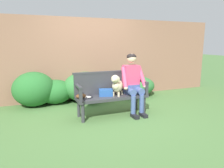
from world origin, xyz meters
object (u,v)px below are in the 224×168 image
tennis_racket (85,97)px  sports_bag (106,92)px  dog_on_bench (117,85)px  baseball_glove (81,96)px  person_seated (132,81)px  garden_bench (112,98)px

tennis_racket → sports_bag: sports_bag is taller
dog_on_bench → baseball_glove: size_ratio=2.08×
person_seated → garden_bench: bearing=179.1°
baseball_glove → sports_bag: bearing=-18.2°
tennis_racket → sports_bag: size_ratio=2.07×
garden_bench → person_seated: bearing=-0.9°
person_seated → baseball_glove: person_seated is taller
garden_bench → person_seated: 0.58m
sports_bag → baseball_glove: bearing=179.9°
garden_bench → dog_on_bench: (0.09, -0.05, 0.29)m
dog_on_bench → tennis_racket: 0.70m
person_seated → tennis_racket: person_seated is taller
dog_on_bench → sports_bag: 0.29m
garden_bench → sports_bag: bearing=163.1°
baseball_glove → sports_bag: sports_bag is taller
person_seated → baseball_glove: size_ratio=5.93×
person_seated → dog_on_bench: size_ratio=2.85×
person_seated → dog_on_bench: person_seated is taller
person_seated → sports_bag: (-0.60, 0.05, -0.21)m
person_seated → dog_on_bench: bearing=-174.0°
garden_bench → sports_bag: size_ratio=5.44×
garden_bench → baseball_glove: 0.67m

